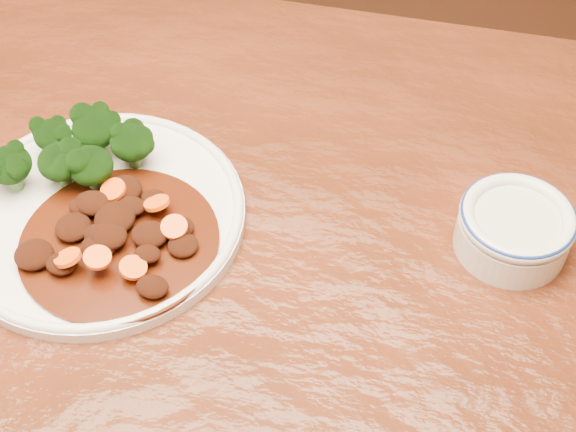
# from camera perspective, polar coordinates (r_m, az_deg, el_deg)

# --- Properties ---
(dining_table) EXTENTS (1.53, 0.95, 0.75)m
(dining_table) POSITION_cam_1_polar(r_m,az_deg,el_deg) (0.90, -7.40, -5.14)
(dining_table) COLOR #5F2410
(dining_table) RESTS_ON ground
(dinner_plate) EXTENTS (0.31, 0.31, 0.02)m
(dinner_plate) POSITION_cam_1_polar(r_m,az_deg,el_deg) (0.87, -13.24, 0.15)
(dinner_plate) COLOR white
(dinner_plate) RESTS_ON dining_table
(broccoli_florets) EXTENTS (0.16, 0.12, 0.05)m
(broccoli_florets) POSITION_cam_1_polar(r_m,az_deg,el_deg) (0.89, -15.32, 4.40)
(broccoli_florets) COLOR #5A8C48
(broccoli_florets) RESTS_ON dinner_plate
(mince_stew) EXTENTS (0.20, 0.20, 0.03)m
(mince_stew) POSITION_cam_1_polar(r_m,az_deg,el_deg) (0.83, -12.34, -1.25)
(mince_stew) COLOR #471907
(mince_stew) RESTS_ON dinner_plate
(dip_bowl) EXTENTS (0.12, 0.12, 0.05)m
(dip_bowl) POSITION_cam_1_polar(r_m,az_deg,el_deg) (0.84, 15.80, -0.78)
(dip_bowl) COLOR silver
(dip_bowl) RESTS_ON dining_table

